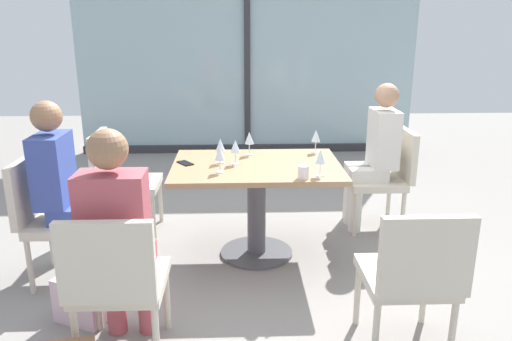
% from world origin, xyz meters
% --- Properties ---
extents(ground_plane, '(12.00, 12.00, 0.00)m').
position_xyz_m(ground_plane, '(0.00, 0.00, 0.00)').
color(ground_plane, gray).
extents(window_wall_backdrop, '(4.49, 0.10, 2.70)m').
position_xyz_m(window_wall_backdrop, '(0.00, 3.20, 1.21)').
color(window_wall_backdrop, '#9BB7BC').
rests_on(window_wall_backdrop, ground_plane).
extents(dining_table_main, '(1.24, 0.88, 0.73)m').
position_xyz_m(dining_table_main, '(0.00, 0.00, 0.54)').
color(dining_table_main, '#997551').
rests_on(dining_table_main, ground_plane).
extents(chair_front_left, '(0.46, 0.50, 0.87)m').
position_xyz_m(chair_front_left, '(-0.76, -1.26, 0.50)').
color(chair_front_left, beige).
rests_on(chair_front_left, ground_plane).
extents(chair_side_end, '(0.50, 0.46, 0.87)m').
position_xyz_m(chair_side_end, '(-1.41, -0.33, 0.50)').
color(chair_side_end, beige).
rests_on(chair_side_end, ground_plane).
extents(chair_far_right, '(0.50, 0.46, 0.87)m').
position_xyz_m(chair_far_right, '(1.14, 0.50, 0.50)').
color(chair_far_right, beige).
rests_on(chair_far_right, ground_plane).
extents(chair_far_left, '(0.50, 0.46, 0.87)m').
position_xyz_m(chair_far_left, '(-1.14, 0.50, 0.50)').
color(chair_far_left, beige).
rests_on(chair_far_left, ground_plane).
extents(chair_front_right, '(0.46, 0.50, 0.87)m').
position_xyz_m(chair_front_right, '(0.76, -1.26, 0.50)').
color(chair_front_right, beige).
rests_on(chair_front_right, ground_plane).
extents(person_front_left, '(0.34, 0.39, 1.26)m').
position_xyz_m(person_front_left, '(-0.76, -1.15, 0.70)').
color(person_front_left, '#B24C56').
rests_on(person_front_left, ground_plane).
extents(person_side_end, '(0.39, 0.34, 1.26)m').
position_xyz_m(person_side_end, '(-1.30, -0.33, 0.70)').
color(person_side_end, '#384C9E').
rests_on(person_side_end, ground_plane).
extents(person_far_right, '(0.39, 0.34, 1.26)m').
position_xyz_m(person_far_right, '(1.03, 0.50, 0.70)').
color(person_far_right, silver).
rests_on(person_far_right, ground_plane).
extents(wine_glass_0, '(0.07, 0.07, 0.18)m').
position_xyz_m(wine_glass_0, '(0.49, 0.33, 0.86)').
color(wine_glass_0, silver).
rests_on(wine_glass_0, dining_table_main).
extents(wine_glass_1, '(0.07, 0.07, 0.18)m').
position_xyz_m(wine_glass_1, '(-0.16, 0.01, 0.86)').
color(wine_glass_1, silver).
rests_on(wine_glass_1, dining_table_main).
extents(wine_glass_2, '(0.07, 0.07, 0.18)m').
position_xyz_m(wine_glass_2, '(0.42, -0.31, 0.86)').
color(wine_glass_2, silver).
rests_on(wine_glass_2, dining_table_main).
extents(wine_glass_3, '(0.07, 0.07, 0.18)m').
position_xyz_m(wine_glass_3, '(-0.27, 0.05, 0.86)').
color(wine_glass_3, silver).
rests_on(wine_glass_3, dining_table_main).
extents(wine_glass_4, '(0.07, 0.07, 0.18)m').
position_xyz_m(wine_glass_4, '(-0.26, -0.20, 0.86)').
color(wine_glass_4, silver).
rests_on(wine_glass_4, dining_table_main).
extents(wine_glass_5, '(0.07, 0.07, 0.18)m').
position_xyz_m(wine_glass_5, '(-0.05, 0.27, 0.86)').
color(wine_glass_5, silver).
rests_on(wine_glass_5, dining_table_main).
extents(coffee_cup, '(0.08, 0.08, 0.09)m').
position_xyz_m(coffee_cup, '(0.30, -0.36, 0.78)').
color(coffee_cup, white).
rests_on(coffee_cup, dining_table_main).
extents(cell_phone_on_table, '(0.14, 0.16, 0.01)m').
position_xyz_m(cell_phone_on_table, '(-0.53, 0.03, 0.73)').
color(cell_phone_on_table, black).
rests_on(cell_phone_on_table, dining_table_main).
extents(handbag_1, '(0.34, 0.27, 0.28)m').
position_xyz_m(handbag_1, '(-1.09, -0.86, 0.14)').
color(handbag_1, beige).
rests_on(handbag_1, ground_plane).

